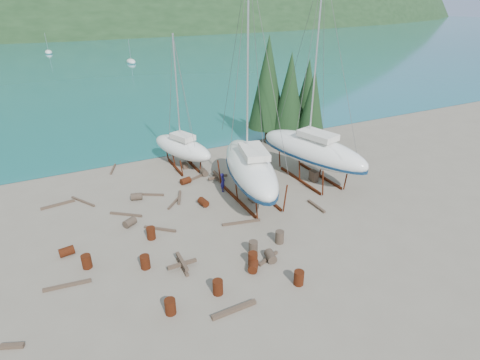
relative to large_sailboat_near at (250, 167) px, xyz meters
name	(u,v)px	position (x,y,z in m)	size (l,w,h in m)	color
ground	(233,226)	(-3.08, -3.13, -2.78)	(600.00, 600.00, 0.00)	#6B6254
bay_water	(50,21)	(-3.08, 311.87, -2.78)	(700.00, 700.00, 0.00)	#166671
far_hill	(49,21)	(-3.08, 316.87, -2.78)	(800.00, 360.00, 110.00)	black
far_house_center	(11,28)	(-23.08, 186.87, 0.14)	(6.60, 5.60, 5.60)	beige
far_house_right	(123,25)	(26.92, 186.87, 0.14)	(6.60, 5.60, 5.60)	beige
cypress_near_right	(290,94)	(9.42, 8.87, 3.01)	(3.60, 3.60, 10.00)	black
cypress_mid_right	(312,104)	(10.92, 6.87, 2.14)	(3.06, 3.06, 8.50)	black
cypress_back_left	(268,83)	(7.92, 10.87, 3.88)	(4.14, 4.14, 11.50)	black
cypress_far_right	(307,94)	(12.42, 9.87, 2.43)	(3.24, 3.24, 9.00)	black
moored_boat_mid	(131,62)	(6.92, 76.87, -2.40)	(2.00, 5.00, 6.05)	white
moored_boat_far	(49,52)	(-11.08, 106.87, -2.40)	(2.00, 5.00, 6.05)	white
large_sailboat_near	(250,167)	(0.00, 0.00, 0.00)	(5.78, 11.41, 17.27)	white
large_sailboat_far	(312,150)	(6.57, 0.76, 0.03)	(5.96, 11.35, 17.25)	white
small_sailboat_shore	(182,147)	(-2.73, 8.55, -0.79)	(4.95, 7.91, 12.10)	white
worker	(223,182)	(-1.44, 2.13, -1.96)	(0.60, 0.39, 1.65)	#171355
drum_0	(145,262)	(-9.79, -4.94, -2.34)	(0.58, 0.58, 0.88)	#611E10
drum_1	(271,256)	(-2.67, -7.71, -2.49)	(0.58, 0.58, 0.88)	#2D2823
drum_2	(67,251)	(-13.93, -1.46, -2.49)	(0.58, 0.58, 0.88)	#611E10
drum_3	(253,259)	(-3.88, -7.62, -2.34)	(0.58, 0.58, 0.88)	#611E10
drum_4	(186,181)	(-3.80, 4.86, -2.49)	(0.58, 0.58, 0.88)	#611E10
drum_5	(253,247)	(-3.30, -6.59, -2.34)	(0.58, 0.58, 0.88)	#2D2823
drum_6	(203,202)	(-3.83, 0.58, -2.49)	(0.58, 0.58, 0.88)	#611E10
drum_7	(299,278)	(-2.37, -10.30, -2.34)	(0.58, 0.58, 0.88)	#611E10
drum_8	(87,261)	(-12.93, -3.31, -2.34)	(0.58, 0.58, 0.88)	#611E10
drum_9	(137,197)	(-8.32, 3.88, -2.49)	(0.58, 0.58, 0.88)	#2D2823
drum_10	(170,307)	(-9.53, -9.14, -2.34)	(0.58, 0.58, 0.88)	#611E10
drum_11	(204,172)	(-1.68, 5.83, -2.49)	(0.58, 0.58, 0.88)	#2D2823
drum_12	(253,266)	(-4.09, -8.05, -2.49)	(0.58, 0.58, 0.88)	#611E10
drum_13	(218,287)	(-6.77, -8.92, -2.34)	(0.58, 0.58, 0.88)	#611E10
drum_14	(151,233)	(-8.68, -2.07, -2.34)	(0.58, 0.58, 0.88)	#611E10
drum_15	(130,222)	(-9.63, 0.21, -2.49)	(0.58, 0.58, 0.88)	#2D2823
drum_17	(280,237)	(-1.18, -6.38, -2.34)	(0.58, 0.58, 0.88)	#2D2823
timber_1	(316,206)	(3.91, -3.69, -2.69)	(0.19, 2.05, 0.19)	brown
timber_2	(58,205)	(-14.08, 5.71, -2.69)	(0.19, 2.54, 0.19)	brown
timber_5	(241,222)	(-2.37, -3.11, -2.70)	(0.16, 2.82, 0.16)	brown
timber_6	(197,177)	(-2.50, 5.50, -2.69)	(0.19, 1.97, 0.19)	brown
timber_7	(268,258)	(-2.76, -7.60, -2.70)	(0.17, 1.77, 0.17)	brown
timber_8	(179,197)	(-5.17, 2.51, -2.69)	(0.19, 2.18, 0.19)	brown
timber_9	(113,169)	(-8.98, 10.87, -2.71)	(0.15, 2.27, 0.15)	brown
timber_10	(149,195)	(-7.23, 4.16, -2.70)	(0.16, 2.44, 0.16)	brown
timber_11	(174,202)	(-5.78, 1.95, -2.71)	(0.15, 2.17, 0.15)	brown
timber_12	(160,229)	(-7.87, -1.30, -2.70)	(0.17, 2.38, 0.17)	brown
timber_13	(12,346)	(-16.79, -7.87, -2.68)	(0.22, 1.07, 0.22)	brown
timber_14	(67,285)	(-14.16, -4.58, -2.69)	(0.18, 2.55, 0.18)	brown
timber_15	(83,201)	(-12.27, 5.40, -2.71)	(0.15, 2.74, 0.15)	brown
timber_16	(234,310)	(-6.56, -10.51, -2.67)	(0.23, 2.55, 0.23)	brown
timber_17	(126,214)	(-9.61, 1.80, -2.70)	(0.16, 2.54, 0.16)	brown
timber_pile_fore	(182,264)	(-7.82, -5.96, -2.48)	(1.80, 1.80, 0.60)	brown
timber_pile_aft	(218,177)	(-0.98, 4.26, -2.48)	(1.80, 1.80, 0.60)	brown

